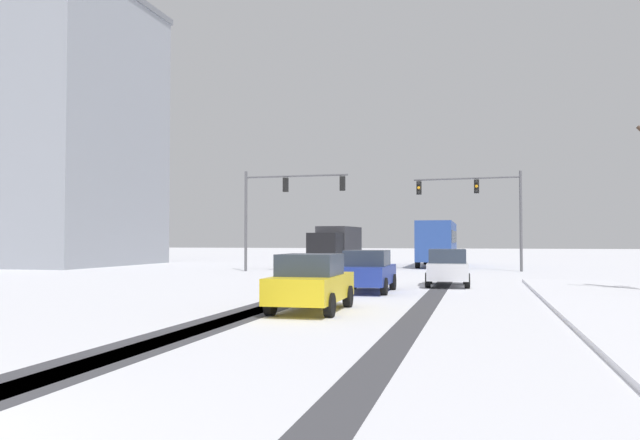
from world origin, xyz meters
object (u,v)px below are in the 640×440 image
Objects in this scene: car_white_lead at (447,267)px; bus_oncoming at (438,240)px; traffic_signal_far_left at (281,199)px; car_blue_second at (368,271)px; office_building_far_left_block at (0,132)px; box_truck_delivery at (336,245)px; traffic_signal_far_right at (482,199)px; car_yellow_cab_third at (311,282)px.

bus_oncoming is at bearing 94.78° from car_white_lead.
car_blue_second is at bearing -59.97° from traffic_signal_far_left.
office_building_far_left_block is (-37.44, 15.47, 10.22)m from car_white_lead.
box_truck_delivery is at bearing 117.69° from car_white_lead.
traffic_signal_far_left is 0.92× the size of box_truck_delivery.
office_building_far_left_block is at bearing 178.14° from traffic_signal_far_right.
car_yellow_cab_third is 28.32m from box_truck_delivery.
car_blue_second is 0.55× the size of box_truck_delivery.
bus_oncoming is (9.20, 10.84, -2.69)m from traffic_signal_far_left.
traffic_signal_far_right is 1.01× the size of traffic_signal_far_left.
traffic_signal_far_left is 16.66m from car_blue_second.
traffic_signal_far_left is at bearing -11.57° from office_building_far_left_block.
traffic_signal_far_right is at bearing -63.77° from bus_oncoming.
car_yellow_cab_third is (-0.42, -6.80, 0.00)m from car_blue_second.
box_truck_delivery reaches higher than car_yellow_cab_third.
office_building_far_left_block reaches higher than car_white_lead.
car_yellow_cab_third is at bearing -93.53° from car_blue_second.
traffic_signal_far_left reaches higher than car_blue_second.
office_building_far_left_block reaches higher than traffic_signal_far_right.
box_truck_delivery is 0.31× the size of office_building_far_left_block.
bus_oncoming is 37.22m from office_building_far_left_block.
office_building_far_left_block reaches higher than box_truck_delivery.
traffic_signal_far_right reaches higher than car_blue_second.
traffic_signal_far_left is 1.65× the size of car_white_lead.
traffic_signal_far_right is 0.63× the size of bus_oncoming.
car_blue_second is at bearing -92.50° from bus_oncoming.
box_truck_delivery is at bearing 2.96° from office_building_far_left_block.
car_white_lead is (10.94, -10.04, -3.86)m from traffic_signal_far_left.
traffic_signal_far_right is 7.92m from bus_oncoming.
car_blue_second is at bearing 86.47° from car_yellow_cab_third.
traffic_signal_far_left reaches higher than box_truck_delivery.
car_yellow_cab_third is 0.17× the size of office_building_far_left_block.
traffic_signal_far_right is 0.29× the size of office_building_far_left_block.
traffic_signal_far_right is 1.67× the size of car_white_lead.
traffic_signal_far_right reaches higher than car_white_lead.
car_white_lead is at bearing 73.24° from car_yellow_cab_third.
traffic_signal_far_right is at bearing 18.42° from traffic_signal_far_left.
car_white_lead is 4.90m from car_blue_second.
traffic_signal_far_left is at bearing -130.31° from bus_oncoming.
car_white_lead is 0.17× the size of office_building_far_left_block.
traffic_signal_far_right is 14.80m from car_white_lead.
car_white_lead is at bearing -85.22° from bus_oncoming.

